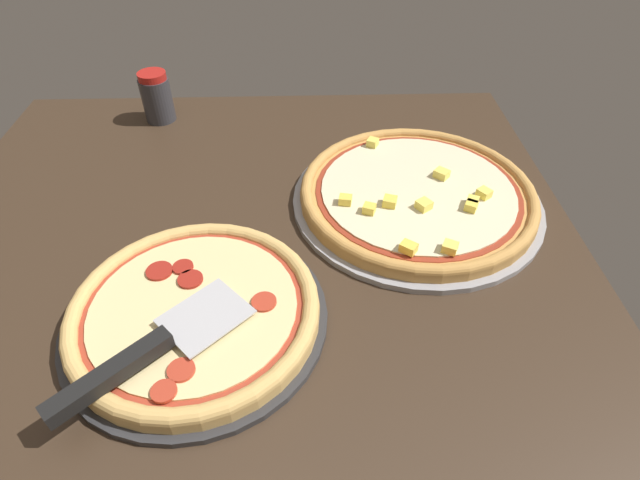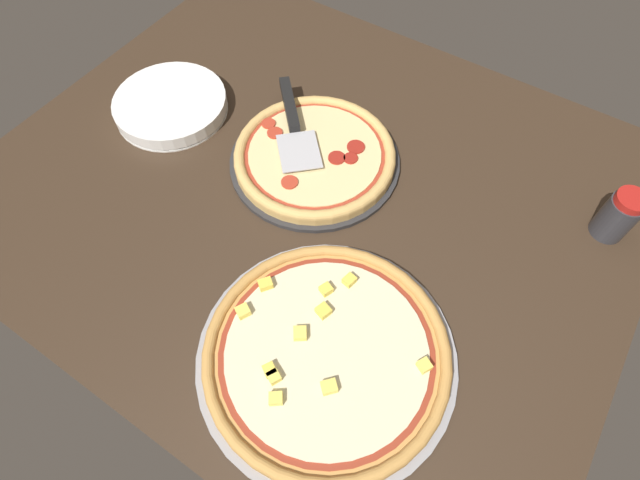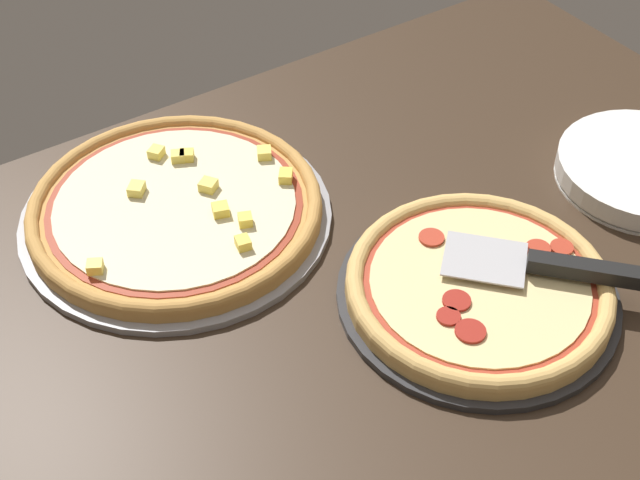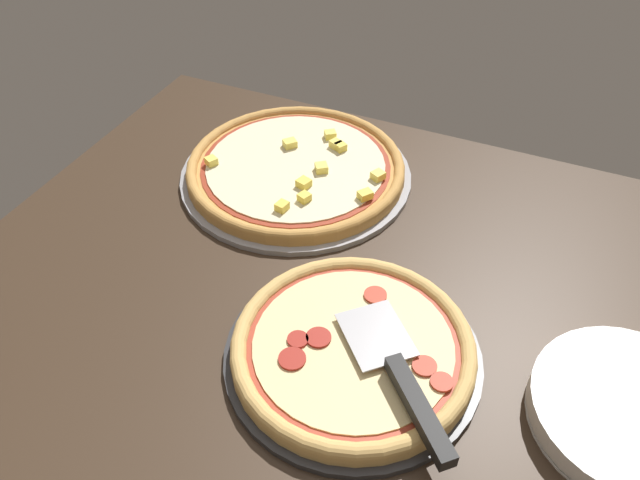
% 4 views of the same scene
% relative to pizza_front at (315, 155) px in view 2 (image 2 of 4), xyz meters
% --- Properties ---
extents(ground_plane, '(1.24, 1.04, 0.04)m').
position_rel_pizza_front_xyz_m(ground_plane, '(-0.03, 0.06, -0.04)').
color(ground_plane, '#38281C').
extents(pizza_pan_front, '(0.34, 0.34, 0.01)m').
position_rel_pizza_front_xyz_m(pizza_pan_front, '(-0.00, 0.00, -0.02)').
color(pizza_pan_front, '#2D2D30').
rests_on(pizza_pan_front, ground_plane).
extents(pizza_front, '(0.32, 0.32, 0.03)m').
position_rel_pizza_front_xyz_m(pizza_front, '(0.00, 0.00, 0.00)').
color(pizza_front, '#DBAD60').
rests_on(pizza_front, pizza_pan_front).
extents(pizza_pan_back, '(0.42, 0.42, 0.01)m').
position_rel_pizza_front_xyz_m(pizza_pan_back, '(-0.24, 0.33, -0.02)').
color(pizza_pan_back, '#939399').
rests_on(pizza_pan_back, ground_plane).
extents(pizza_back, '(0.39, 0.39, 0.03)m').
position_rel_pizza_front_xyz_m(pizza_back, '(-0.24, 0.33, -0.00)').
color(pizza_back, '#C68E47').
rests_on(pizza_back, pizza_pan_back).
extents(serving_spatula, '(0.21, 0.22, 0.02)m').
position_rel_pizza_front_xyz_m(serving_spatula, '(0.09, -0.05, 0.02)').
color(serving_spatula, '#B7B7BC').
rests_on(serving_spatula, pizza_front).
extents(plate_stack, '(0.24, 0.24, 0.04)m').
position_rel_pizza_front_xyz_m(plate_stack, '(0.34, 0.05, -0.01)').
color(plate_stack, white).
rests_on(plate_stack, ground_plane).
extents(parmesan_shaker, '(0.06, 0.06, 0.10)m').
position_rel_pizza_front_xyz_m(parmesan_shaker, '(-0.55, -0.16, 0.03)').
color(parmesan_shaker, '#333338').
rests_on(parmesan_shaker, ground_plane).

